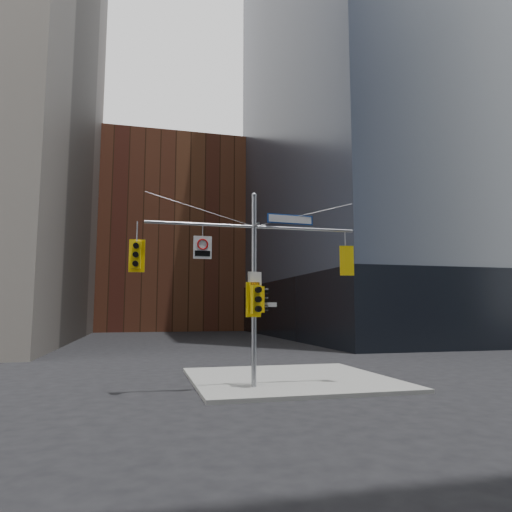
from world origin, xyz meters
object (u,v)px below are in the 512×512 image
traffic_light_pole_front (256,299)px  street_sign_blade (290,219)px  traffic_light_pole_side (262,299)px  regulatory_sign_arm (203,247)px  traffic_light_east_arm (346,261)px  signal_assembly (254,269)px  traffic_light_west_arm (136,255)px

traffic_light_pole_front → street_sign_blade: street_sign_blade is taller
traffic_light_pole_side → street_sign_blade: (1.11, 0.00, 3.06)m
traffic_light_pole_side → regulatory_sign_arm: size_ratio=1.15×
traffic_light_east_arm → street_sign_blade: 2.74m
signal_assembly → street_sign_blade: signal_assembly is taller
traffic_light_pole_side → street_sign_blade: street_sign_blade is taller
traffic_light_west_arm → regulatory_sign_arm: 2.34m
traffic_light_pole_side → regulatory_sign_arm: regulatory_sign_arm is taller
street_sign_blade → regulatory_sign_arm: (-3.35, -0.02, -1.17)m
traffic_light_pole_side → street_sign_blade: bearing=-79.4°
regulatory_sign_arm → traffic_light_pole_side: bearing=-0.9°
signal_assembly → regulatory_sign_arm: 2.07m
traffic_light_east_arm → traffic_light_pole_front: size_ratio=0.91×
traffic_light_west_arm → street_sign_blade: bearing=6.3°
traffic_light_east_arm → traffic_light_pole_side: bearing=8.5°
traffic_light_pole_front → regulatory_sign_arm: size_ratio=1.53×
traffic_light_pole_side → traffic_light_pole_front: bearing=140.1°
street_sign_blade → traffic_light_pole_side: bearing=176.4°
traffic_light_pole_front → street_sign_blade: (1.43, 0.27, 3.07)m
signal_assembly → regulatory_sign_arm: signal_assembly is taller
traffic_light_pole_front → regulatory_sign_arm: 2.71m
signal_assembly → traffic_light_pole_side: (0.32, -0.00, -1.13)m
traffic_light_pole_side → signal_assembly: bearing=100.4°
traffic_light_west_arm → traffic_light_pole_front: traffic_light_west_arm is taller
traffic_light_west_arm → traffic_light_pole_side: size_ratio=1.21×
traffic_light_east_arm → traffic_light_pole_front: (-3.69, -0.27, -1.52)m
signal_assembly → street_sign_blade: size_ratio=4.31×
signal_assembly → traffic_light_west_arm: bearing=179.8°
traffic_light_west_arm → traffic_light_pole_side: (4.55, -0.01, -1.51)m
traffic_light_east_arm → traffic_light_pole_side: (-3.37, -0.00, -1.51)m
traffic_light_west_arm → street_sign_blade: 5.87m
traffic_light_pole_side → regulatory_sign_arm: 2.93m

